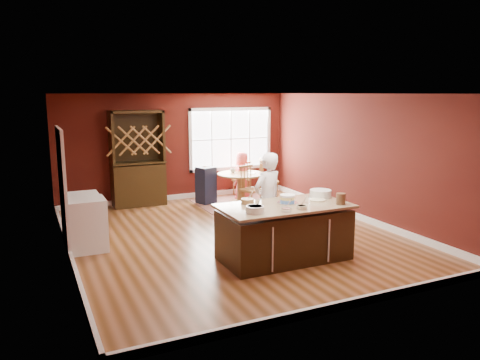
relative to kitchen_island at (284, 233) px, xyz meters
name	(u,v)px	position (x,y,z in m)	size (l,w,h in m)	color
room_shell	(232,166)	(-0.25, 1.54, 0.91)	(7.00, 7.00, 7.00)	brown
window	(231,139)	(1.25, 5.01, 1.06)	(2.36, 0.10, 1.66)	white
doorway	(63,191)	(-3.22, 2.14, 0.59)	(0.08, 1.26, 2.13)	white
kitchen_island	(284,233)	(0.00, 0.00, 0.00)	(2.14, 1.12, 0.92)	black
dining_table	(241,182)	(1.05, 3.93, 0.10)	(1.17, 1.17, 0.75)	brown
baker	(267,199)	(0.09, 0.75, 0.40)	(0.62, 0.40, 1.69)	white
layer_cake	(287,199)	(0.11, 0.09, 0.55)	(0.34, 0.34, 0.14)	white
bowl_blue	(255,209)	(-0.67, -0.26, 0.53)	(0.28, 0.28, 0.11)	silver
bowl_yellow	(247,201)	(-0.51, 0.34, 0.52)	(0.21, 0.21, 0.08)	olive
bowl_pink	(286,210)	(-0.21, -0.41, 0.51)	(0.16, 0.16, 0.06)	silver
bowl_olive	(301,207)	(0.09, -0.36, 0.51)	(0.17, 0.17, 0.06)	beige
drinking_glass	(308,199)	(0.39, -0.09, 0.55)	(0.07, 0.07, 0.15)	silver
dinner_plate	(317,200)	(0.66, 0.05, 0.49)	(0.28, 0.28, 0.02)	beige
white_tub	(321,193)	(0.86, 0.24, 0.55)	(0.37, 0.37, 0.13)	silver
stoneware_crock	(341,199)	(0.85, -0.35, 0.57)	(0.15, 0.15, 0.18)	#3F2B20
rug	(241,203)	(1.05, 3.93, -0.43)	(2.17, 1.68, 0.01)	brown
chair_east	(269,179)	(1.85, 3.95, 0.10)	(0.46, 0.43, 1.09)	brown
chair_south	(252,188)	(0.99, 3.21, 0.09)	(0.44, 0.42, 1.05)	brown
chair_north	(241,178)	(1.45, 4.76, 0.03)	(0.39, 0.37, 0.93)	#9B6421
seated_woman	(242,175)	(1.29, 4.37, 0.17)	(0.60, 0.39, 1.22)	#E44B4C
high_chair	(206,184)	(0.24, 4.26, 0.04)	(0.39, 0.39, 0.96)	black
toddler	(208,171)	(0.30, 4.28, 0.37)	(0.18, 0.14, 0.26)	#8CA5BF
table_plate	(251,173)	(1.27, 3.80, 0.32)	(0.20, 0.20, 0.01)	beige
table_cup	(233,171)	(0.91, 4.11, 0.36)	(0.13, 0.13, 0.10)	silver
hutch	(138,159)	(-1.31, 4.76, 0.71)	(1.26, 0.52, 2.30)	#322012
washer	(87,225)	(-2.89, 1.82, 0.02)	(0.63, 0.61, 0.92)	white
dryer	(83,217)	(-2.89, 2.46, 0.00)	(0.61, 0.59, 0.88)	silver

